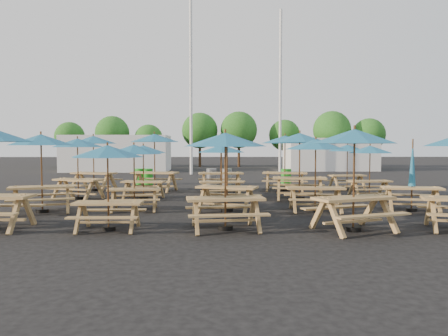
{
  "coord_description": "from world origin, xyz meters",
  "views": [
    {
      "loc": [
        -0.4,
        -16.38,
        2.04
      ],
      "look_at": [
        0.0,
        1.5,
        1.1
      ],
      "focal_mm": 35.0,
      "sensor_mm": 36.0,
      "label": 1
    }
  ],
  "objects_px": {
    "picnic_unit_1": "(41,145)",
    "picnic_unit_19": "(347,151)",
    "picnic_unit_12": "(354,143)",
    "waste_bin_0": "(148,177)",
    "picnic_unit_18": "(370,153)",
    "waste_bin_1": "(140,177)",
    "picnic_unit_7": "(154,142)",
    "picnic_unit_13": "(316,149)",
    "picnic_unit_8": "(225,146)",
    "picnic_unit_10": "(221,152)",
    "waste_bin_4": "(286,177)",
    "picnic_unit_15": "(285,143)",
    "picnic_unit_4": "(108,157)",
    "waste_bin_2": "(211,177)",
    "picnic_unit_5": "(134,154)",
    "picnic_unit_2": "(78,147)",
    "picnic_unit_14": "(300,142)",
    "picnic_unit_6": "(143,153)",
    "picnic_unit_9": "(227,146)",
    "waste_bin_3": "(227,177)",
    "picnic_unit_17": "(412,182)",
    "picnic_unit_3": "(93,143)",
    "picnic_unit_11": "(221,143)"
  },
  "relations": [
    {
      "from": "picnic_unit_3",
      "to": "picnic_unit_11",
      "type": "xyz_separation_m",
      "value": [
        5.65,
        -0.22,
        0.01
      ]
    },
    {
      "from": "picnic_unit_7",
      "to": "picnic_unit_15",
      "type": "distance_m",
      "value": 5.78
    },
    {
      "from": "picnic_unit_19",
      "to": "waste_bin_3",
      "type": "xyz_separation_m",
      "value": [
        -5.36,
        2.8,
        -1.37
      ]
    },
    {
      "from": "waste_bin_1",
      "to": "waste_bin_4",
      "type": "relative_size",
      "value": 1.0
    },
    {
      "from": "picnic_unit_8",
      "to": "picnic_unit_10",
      "type": "xyz_separation_m",
      "value": [
        0.0,
        5.8,
        -0.24
      ]
    },
    {
      "from": "picnic_unit_12",
      "to": "waste_bin_0",
      "type": "xyz_separation_m",
      "value": [
        -6.71,
        12.26,
        -1.68
      ]
    },
    {
      "from": "picnic_unit_17",
      "to": "picnic_unit_1",
      "type": "bearing_deg",
      "value": -168.51
    },
    {
      "from": "picnic_unit_6",
      "to": "waste_bin_2",
      "type": "relative_size",
      "value": 2.47
    },
    {
      "from": "picnic_unit_1",
      "to": "picnic_unit_19",
      "type": "xyz_separation_m",
      "value": [
        11.2,
        6.23,
        -0.26
      ]
    },
    {
      "from": "picnic_unit_2",
      "to": "waste_bin_3",
      "type": "distance_m",
      "value": 8.35
    },
    {
      "from": "picnic_unit_3",
      "to": "waste_bin_0",
      "type": "xyz_separation_m",
      "value": [
        1.94,
        2.98,
        -1.7
      ]
    },
    {
      "from": "picnic_unit_13",
      "to": "picnic_unit_7",
      "type": "bearing_deg",
      "value": 136.8
    },
    {
      "from": "picnic_unit_17",
      "to": "picnic_unit_5",
      "type": "bearing_deg",
      "value": -170.48
    },
    {
      "from": "picnic_unit_6",
      "to": "picnic_unit_15",
      "type": "distance_m",
      "value": 6.51
    },
    {
      "from": "waste_bin_1",
      "to": "picnic_unit_2",
      "type": "bearing_deg",
      "value": -101.87
    },
    {
      "from": "picnic_unit_8",
      "to": "waste_bin_3",
      "type": "xyz_separation_m",
      "value": [
        0.36,
        11.89,
        -1.61
      ]
    },
    {
      "from": "picnic_unit_13",
      "to": "picnic_unit_17",
      "type": "bearing_deg",
      "value": 2.3
    },
    {
      "from": "picnic_unit_7",
      "to": "picnic_unit_18",
      "type": "distance_m",
      "value": 9.01
    },
    {
      "from": "picnic_unit_5",
      "to": "picnic_unit_8",
      "type": "xyz_separation_m",
      "value": [
        2.75,
        -3.15,
        0.24
      ]
    },
    {
      "from": "picnic_unit_8",
      "to": "picnic_unit_12",
      "type": "bearing_deg",
      "value": -10.39
    },
    {
      "from": "picnic_unit_18",
      "to": "picnic_unit_19",
      "type": "relative_size",
      "value": 0.98
    },
    {
      "from": "waste_bin_1",
      "to": "picnic_unit_7",
      "type": "bearing_deg",
      "value": -69.87
    },
    {
      "from": "picnic_unit_10",
      "to": "waste_bin_2",
      "type": "height_order",
      "value": "picnic_unit_10"
    },
    {
      "from": "picnic_unit_7",
      "to": "picnic_unit_13",
      "type": "relative_size",
      "value": 1.16
    },
    {
      "from": "picnic_unit_8",
      "to": "waste_bin_1",
      "type": "height_order",
      "value": "picnic_unit_8"
    },
    {
      "from": "waste_bin_0",
      "to": "waste_bin_4",
      "type": "bearing_deg",
      "value": -3.31
    },
    {
      "from": "picnic_unit_1",
      "to": "picnic_unit_6",
      "type": "distance_m",
      "value": 4.09
    },
    {
      "from": "picnic_unit_17",
      "to": "waste_bin_0",
      "type": "relative_size",
      "value": 2.69
    },
    {
      "from": "picnic_unit_14",
      "to": "picnic_unit_15",
      "type": "distance_m",
      "value": 3.15
    },
    {
      "from": "picnic_unit_2",
      "to": "waste_bin_3",
      "type": "relative_size",
      "value": 2.99
    },
    {
      "from": "picnic_unit_8",
      "to": "picnic_unit_13",
      "type": "bearing_deg",
      "value": 39.13
    },
    {
      "from": "picnic_unit_4",
      "to": "waste_bin_4",
      "type": "height_order",
      "value": "picnic_unit_4"
    },
    {
      "from": "picnic_unit_14",
      "to": "picnic_unit_7",
      "type": "bearing_deg",
      "value": 161.62
    },
    {
      "from": "waste_bin_2",
      "to": "waste_bin_4",
      "type": "height_order",
      "value": "same"
    },
    {
      "from": "picnic_unit_18",
      "to": "waste_bin_1",
      "type": "relative_size",
      "value": 2.46
    },
    {
      "from": "picnic_unit_8",
      "to": "waste_bin_2",
      "type": "height_order",
      "value": "picnic_unit_8"
    },
    {
      "from": "picnic_unit_13",
      "to": "picnic_unit_8",
      "type": "bearing_deg",
      "value": -131.56
    },
    {
      "from": "picnic_unit_7",
      "to": "waste_bin_1",
      "type": "relative_size",
      "value": 3.12
    },
    {
      "from": "picnic_unit_1",
      "to": "picnic_unit_9",
      "type": "distance_m",
      "value": 5.6
    },
    {
      "from": "picnic_unit_3",
      "to": "picnic_unit_10",
      "type": "distance_m",
      "value": 6.51
    },
    {
      "from": "picnic_unit_8",
      "to": "picnic_unit_2",
      "type": "bearing_deg",
      "value": 125.34
    },
    {
      "from": "picnic_unit_13",
      "to": "picnic_unit_15",
      "type": "relative_size",
      "value": 0.9
    },
    {
      "from": "waste_bin_0",
      "to": "picnic_unit_12",
      "type": "bearing_deg",
      "value": -61.31
    },
    {
      "from": "picnic_unit_2",
      "to": "picnic_unit_14",
      "type": "distance_m",
      "value": 8.3
    },
    {
      "from": "picnic_unit_12",
      "to": "picnic_unit_7",
      "type": "bearing_deg",
      "value": 103.27
    },
    {
      "from": "waste_bin_4",
      "to": "picnic_unit_9",
      "type": "bearing_deg",
      "value": -110.48
    },
    {
      "from": "picnic_unit_15",
      "to": "picnic_unit_17",
      "type": "relative_size",
      "value": 1.11
    },
    {
      "from": "picnic_unit_7",
      "to": "picnic_unit_18",
      "type": "height_order",
      "value": "picnic_unit_7"
    },
    {
      "from": "waste_bin_3",
      "to": "picnic_unit_17",
      "type": "bearing_deg",
      "value": -58.8
    },
    {
      "from": "waste_bin_2",
      "to": "waste_bin_0",
      "type": "bearing_deg",
      "value": -179.82
    }
  ]
}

